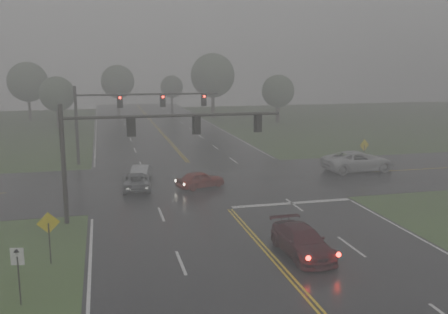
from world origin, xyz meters
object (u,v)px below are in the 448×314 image
object	(u,v)px
sedan_silver	(142,180)
signal_gantry_far	(122,109)
signal_gantry_near	(135,138)
pickup_white	(358,171)
sedan_maroon	(302,255)
car_grey	(137,189)
sedan_red	(201,188)

from	to	relation	value
sedan_silver	signal_gantry_far	distance (m)	9.26
signal_gantry_near	signal_gantry_far	size ratio (longest dim) A/B	0.99
pickup_white	signal_gantry_near	size ratio (longest dim) A/B	0.47
sedan_maroon	car_grey	distance (m)	16.97
sedan_maroon	car_grey	world-z (taller)	sedan_maroon
sedan_maroon	signal_gantry_near	distance (m)	12.19
sedan_silver	signal_gantry_near	distance (m)	11.55
sedan_maroon	pickup_white	xyz separation A→B (m)	(12.45, 17.14, 0.00)
sedan_maroon	sedan_red	size ratio (longest dim) A/B	1.29
sedan_maroon	signal_gantry_far	distance (m)	27.60
sedan_silver	pickup_white	distance (m)	18.95
pickup_white	signal_gantry_far	xyz separation A→B (m)	(-19.98, 8.90, 5.21)
signal_gantry_near	signal_gantry_far	world-z (taller)	signal_gantry_far
sedan_maroon	signal_gantry_far	size ratio (longest dim) A/B	0.36
sedan_maroon	pickup_white	bearing A→B (deg)	51.81
sedan_silver	signal_gantry_near	xyz separation A→B (m)	(-1.13, -10.33, 5.04)
sedan_maroon	sedan_red	xyz separation A→B (m)	(-2.29, 14.60, 0.00)
car_grey	signal_gantry_near	bearing A→B (deg)	89.22
sedan_red	pickup_white	world-z (taller)	pickup_white
sedan_maroon	signal_gantry_far	xyz separation A→B (m)	(-7.52, 26.03, 5.21)
sedan_red	signal_gantry_far	xyz separation A→B (m)	(-5.23, 11.44, 5.21)
sedan_maroon	pickup_white	distance (m)	21.18
pickup_white	signal_gantry_near	distance (m)	22.54
sedan_red	car_grey	distance (m)	4.88
sedan_red	signal_gantry_near	distance (m)	9.77
sedan_maroon	sedan_silver	world-z (taller)	sedan_maroon
signal_gantry_far	car_grey	bearing A→B (deg)	-87.72
sedan_red	signal_gantry_far	world-z (taller)	signal_gantry_far
signal_gantry_near	sedan_silver	bearing A→B (deg)	83.78
signal_gantry_near	signal_gantry_far	xyz separation A→B (m)	(0.05, 17.92, 0.16)
sedan_red	sedan_silver	distance (m)	5.67
pickup_white	signal_gantry_near	bearing A→B (deg)	112.17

